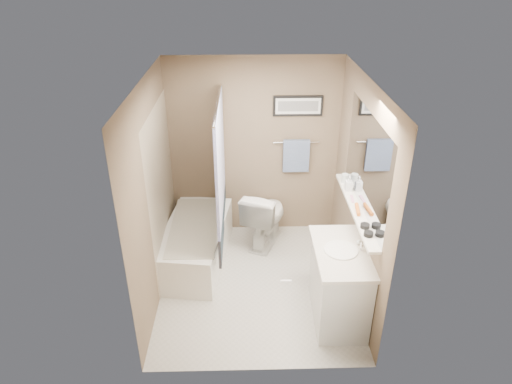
{
  "coord_description": "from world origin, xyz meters",
  "views": [
    {
      "loc": [
        -0.11,
        -4.25,
        3.49
      ],
      "look_at": [
        0.0,
        0.15,
        1.15
      ],
      "focal_mm": 32.0,
      "sensor_mm": 36.0,
      "label": 1
    }
  ],
  "objects_px": {
    "bathtub": "(195,243)",
    "glass_jar": "(345,178)",
    "candle_bowl_near": "(368,234)",
    "hair_brush_front": "(358,209)",
    "toilet": "(265,216)",
    "soap_bottle": "(349,183)",
    "vanity": "(339,285)",
    "candle_bowl_far": "(365,226)"
  },
  "relations": [
    {
      "from": "bathtub",
      "to": "vanity",
      "type": "xyz_separation_m",
      "value": [
        1.6,
        -1.03,
        0.15
      ]
    },
    {
      "from": "vanity",
      "to": "candle_bowl_near",
      "type": "relative_size",
      "value": 10.0
    },
    {
      "from": "toilet",
      "to": "candle_bowl_far",
      "type": "height_order",
      "value": "candle_bowl_far"
    },
    {
      "from": "glass_jar",
      "to": "candle_bowl_near",
      "type": "bearing_deg",
      "value": -90.0
    },
    {
      "from": "vanity",
      "to": "soap_bottle",
      "type": "relative_size",
      "value": 5.43
    },
    {
      "from": "bathtub",
      "to": "candle_bowl_near",
      "type": "xyz_separation_m",
      "value": [
        1.79,
        -1.18,
        0.89
      ]
    },
    {
      "from": "vanity",
      "to": "candle_bowl_near",
      "type": "height_order",
      "value": "candle_bowl_near"
    },
    {
      "from": "toilet",
      "to": "soap_bottle",
      "type": "relative_size",
      "value": 4.82
    },
    {
      "from": "candle_bowl_far",
      "to": "bathtub",
      "type": "bearing_deg",
      "value": 149.78
    },
    {
      "from": "candle_bowl_near",
      "to": "candle_bowl_far",
      "type": "bearing_deg",
      "value": 90.0
    },
    {
      "from": "candle_bowl_near",
      "to": "bathtub",
      "type": "bearing_deg",
      "value": 146.52
    },
    {
      "from": "bathtub",
      "to": "vanity",
      "type": "distance_m",
      "value": 1.91
    },
    {
      "from": "candle_bowl_near",
      "to": "hair_brush_front",
      "type": "height_order",
      "value": "hair_brush_front"
    },
    {
      "from": "bathtub",
      "to": "soap_bottle",
      "type": "bearing_deg",
      "value": -0.8
    },
    {
      "from": "hair_brush_front",
      "to": "soap_bottle",
      "type": "distance_m",
      "value": 0.47
    },
    {
      "from": "hair_brush_front",
      "to": "soap_bottle",
      "type": "height_order",
      "value": "soap_bottle"
    },
    {
      "from": "bathtub",
      "to": "glass_jar",
      "type": "bearing_deg",
      "value": 5.49
    },
    {
      "from": "bathtub",
      "to": "glass_jar",
      "type": "distance_m",
      "value": 2.01
    },
    {
      "from": "soap_bottle",
      "to": "toilet",
      "type": "bearing_deg",
      "value": 144.32
    },
    {
      "from": "bathtub",
      "to": "glass_jar",
      "type": "relative_size",
      "value": 15.0
    },
    {
      "from": "toilet",
      "to": "candle_bowl_near",
      "type": "xyz_separation_m",
      "value": [
        0.9,
        -1.57,
        0.74
      ]
    },
    {
      "from": "bathtub",
      "to": "hair_brush_front",
      "type": "distance_m",
      "value": 2.12
    },
    {
      "from": "bathtub",
      "to": "glass_jar",
      "type": "xyz_separation_m",
      "value": [
        1.79,
        -0.06,
        0.92
      ]
    },
    {
      "from": "toilet",
      "to": "candle_bowl_far",
      "type": "relative_size",
      "value": 8.86
    },
    {
      "from": "soap_bottle",
      "to": "glass_jar",
      "type": "bearing_deg",
      "value": 90.0
    },
    {
      "from": "toilet",
      "to": "soap_bottle",
      "type": "bearing_deg",
      "value": 166.28
    },
    {
      "from": "bathtub",
      "to": "vanity",
      "type": "relative_size",
      "value": 1.67
    },
    {
      "from": "vanity",
      "to": "toilet",
      "type": "bearing_deg",
      "value": 117.89
    },
    {
      "from": "bathtub",
      "to": "soap_bottle",
      "type": "relative_size",
      "value": 9.05
    },
    {
      "from": "vanity",
      "to": "hair_brush_front",
      "type": "bearing_deg",
      "value": 59.89
    },
    {
      "from": "vanity",
      "to": "glass_jar",
      "type": "bearing_deg",
      "value": 80.38
    },
    {
      "from": "hair_brush_front",
      "to": "glass_jar",
      "type": "distance_m",
      "value": 0.66
    },
    {
      "from": "candle_bowl_near",
      "to": "candle_bowl_far",
      "type": "distance_m",
      "value": 0.14
    },
    {
      "from": "candle_bowl_near",
      "to": "hair_brush_front",
      "type": "bearing_deg",
      "value": 90.0
    },
    {
      "from": "candle_bowl_near",
      "to": "glass_jar",
      "type": "bearing_deg",
      "value": 90.0
    },
    {
      "from": "vanity",
      "to": "candle_bowl_near",
      "type": "bearing_deg",
      "value": -38.24
    },
    {
      "from": "soap_bottle",
      "to": "candle_bowl_far",
      "type": "bearing_deg",
      "value": -90.0
    },
    {
      "from": "candle_bowl_near",
      "to": "hair_brush_front",
      "type": "relative_size",
      "value": 0.41
    },
    {
      "from": "hair_brush_front",
      "to": "toilet",
      "type": "bearing_deg",
      "value": 128.93
    },
    {
      "from": "candle_bowl_far",
      "to": "vanity",
      "type": "bearing_deg",
      "value": 176.56
    },
    {
      "from": "toilet",
      "to": "candle_bowl_near",
      "type": "bearing_deg",
      "value": 141.74
    },
    {
      "from": "hair_brush_front",
      "to": "glass_jar",
      "type": "bearing_deg",
      "value": 90.0
    }
  ]
}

